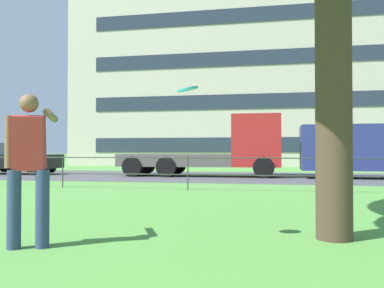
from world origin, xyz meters
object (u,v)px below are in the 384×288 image
(car_black_right, at_px, (18,158))
(panel_van_left, at_px, (363,148))
(frisbee, at_px, (188,89))
(flatbed_truck_center, at_px, (224,150))
(person_thrower, at_px, (29,164))
(apartment_building_background, at_px, (263,73))

(car_black_right, xyz_separation_m, panel_van_left, (16.18, -0.14, 0.49))
(car_black_right, bearing_deg, frisbee, -49.36)
(frisbee, relative_size, car_black_right, 0.09)
(flatbed_truck_center, height_order, panel_van_left, flatbed_truck_center)
(person_thrower, height_order, frisbee, frisbee)
(car_black_right, height_order, apartment_building_background, apartment_building_background)
(person_thrower, relative_size, panel_van_left, 0.36)
(car_black_right, distance_m, flatbed_truck_center, 10.30)
(person_thrower, bearing_deg, frisbee, 18.14)
(flatbed_truck_center, distance_m, apartment_building_background, 20.22)
(person_thrower, height_order, flatbed_truck_center, flatbed_truck_center)
(frisbee, bearing_deg, car_black_right, 130.64)
(frisbee, height_order, car_black_right, frisbee)
(person_thrower, distance_m, panel_van_left, 15.21)
(flatbed_truck_center, bearing_deg, frisbee, -85.44)
(flatbed_truck_center, xyz_separation_m, apartment_building_background, (1.44, 18.90, 7.04))
(person_thrower, bearing_deg, apartment_building_background, 86.23)
(person_thrower, distance_m, apartment_building_background, 33.79)
(person_thrower, distance_m, frisbee, 2.12)
(flatbed_truck_center, height_order, apartment_building_background, apartment_building_background)
(flatbed_truck_center, distance_m, panel_van_left, 5.91)
(frisbee, distance_m, panel_van_left, 13.97)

